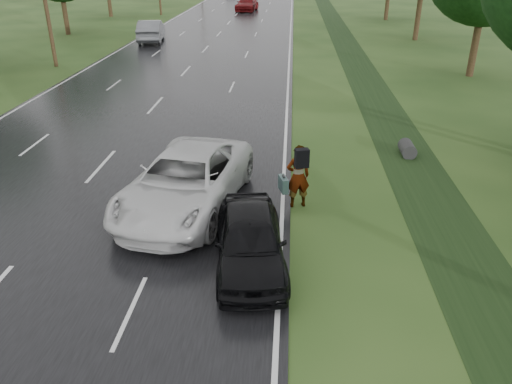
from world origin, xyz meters
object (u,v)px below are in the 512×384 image
at_px(silver_sedan, 151,31).
at_px(dark_sedan, 250,240).
at_px(pedestrian, 297,176).
at_px(white_pickup, 186,181).

bearing_deg(silver_sedan, dark_sedan, 100.19).
distance_m(pedestrian, white_pickup, 3.40).
xyz_separation_m(white_pickup, silver_sedan, (-9.01, 30.31, 0.01)).
xyz_separation_m(white_pickup, dark_sedan, (2.20, -3.00, -0.16)).
relative_size(white_pickup, silver_sedan, 1.17).
height_order(dark_sedan, silver_sedan, silver_sedan).
relative_size(pedestrian, silver_sedan, 0.37).
xyz_separation_m(pedestrian, dark_sedan, (-1.18, -3.37, -0.28)).
relative_size(pedestrian, dark_sedan, 0.48).
distance_m(dark_sedan, silver_sedan, 35.15).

